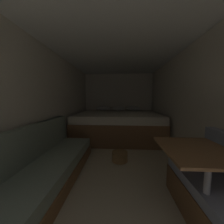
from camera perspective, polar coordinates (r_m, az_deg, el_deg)
ground_plane at (r=2.69m, az=2.08°, el=-20.37°), size 7.07×7.07×0.00m
wall_back at (r=4.98m, az=2.85°, el=4.44°), size 2.64×0.05×2.13m
wall_left at (r=2.77m, az=-25.79°, el=2.71°), size 0.05×5.07×2.13m
wall_right at (r=2.72m, az=30.70°, el=2.42°), size 0.05×5.07×2.13m
ceiling_slab at (r=2.60m, az=2.28°, el=27.67°), size 2.64×5.07×0.05m
bed at (r=4.02m, az=2.63°, el=-5.60°), size 2.42×1.95×0.92m
sofa_left at (r=2.09m, az=-28.63°, el=-21.60°), size 0.67×2.31×0.82m
dinette_table at (r=1.51m, az=33.08°, el=-17.10°), size 0.61×0.70×0.73m
wicker_basket at (r=2.61m, az=3.47°, el=-19.02°), size 0.30×0.30×0.18m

